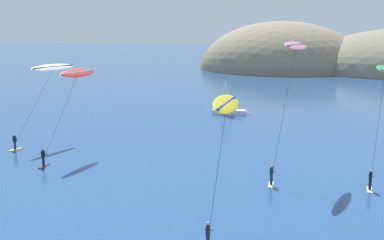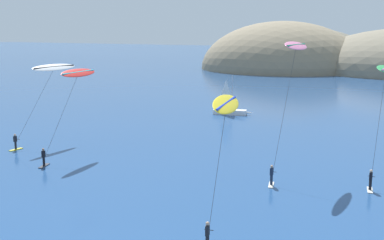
{
  "view_description": "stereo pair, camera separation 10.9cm",
  "coord_description": "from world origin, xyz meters",
  "px_view_note": "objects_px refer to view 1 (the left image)",
  "views": [
    {
      "loc": [
        15.2,
        -8.97,
        12.59
      ],
      "look_at": [
        0.82,
        22.29,
        5.91
      ],
      "focal_mm": 45.0,
      "sensor_mm": 36.0,
      "label": 1
    },
    {
      "loc": [
        15.3,
        -8.93,
        12.59
      ],
      "look_at": [
        0.82,
        22.29,
        5.91
      ],
      "focal_mm": 45.0,
      "sensor_mm": 36.0,
      "label": 2
    }
  ],
  "objects_px": {
    "kitesurfer_red": "(75,79)",
    "kitesurfer_white": "(51,73)",
    "sailboat_near": "(231,110)",
    "kitesurfer_yellow": "(225,113)",
    "kitesurfer_green": "(384,79)",
    "kitesurfer_pink": "(294,55)"
  },
  "relations": [
    {
      "from": "sailboat_near",
      "to": "kitesurfer_yellow",
      "type": "relative_size",
      "value": 0.71
    },
    {
      "from": "sailboat_near",
      "to": "kitesurfer_red",
      "type": "relative_size",
      "value": 0.64
    },
    {
      "from": "sailboat_near",
      "to": "kitesurfer_white",
      "type": "relative_size",
      "value": 0.62
    },
    {
      "from": "kitesurfer_pink",
      "to": "kitesurfer_red",
      "type": "bearing_deg",
      "value": -171.44
    },
    {
      "from": "kitesurfer_yellow",
      "to": "kitesurfer_red",
      "type": "xyz_separation_m",
      "value": [
        -19.78,
        10.26,
        0.23
      ]
    },
    {
      "from": "sailboat_near",
      "to": "kitesurfer_white",
      "type": "height_order",
      "value": "kitesurfer_white"
    },
    {
      "from": "kitesurfer_green",
      "to": "kitesurfer_white",
      "type": "distance_m",
      "value": 34.3
    },
    {
      "from": "sailboat_near",
      "to": "kitesurfer_yellow",
      "type": "xyz_separation_m",
      "value": [
        13.13,
        -37.17,
        6.62
      ]
    },
    {
      "from": "sailboat_near",
      "to": "kitesurfer_white",
      "type": "bearing_deg",
      "value": -118.3
    },
    {
      "from": "sailboat_near",
      "to": "kitesurfer_yellow",
      "type": "distance_m",
      "value": 39.97
    },
    {
      "from": "kitesurfer_red",
      "to": "kitesurfer_white",
      "type": "distance_m",
      "value": 6.91
    },
    {
      "from": "sailboat_near",
      "to": "kitesurfer_green",
      "type": "relative_size",
      "value": 0.63
    },
    {
      "from": "kitesurfer_yellow",
      "to": "kitesurfer_green",
      "type": "bearing_deg",
      "value": 58.55
    },
    {
      "from": "kitesurfer_yellow",
      "to": "kitesurfer_pink",
      "type": "distance_m",
      "value": 13.77
    },
    {
      "from": "kitesurfer_red",
      "to": "kitesurfer_yellow",
      "type": "bearing_deg",
      "value": -27.41
    },
    {
      "from": "kitesurfer_white",
      "to": "kitesurfer_yellow",
      "type": "bearing_deg",
      "value": -27.91
    },
    {
      "from": "kitesurfer_white",
      "to": "kitesurfer_pink",
      "type": "bearing_deg",
      "value": -0.52
    },
    {
      "from": "sailboat_near",
      "to": "kitesurfer_pink",
      "type": "xyz_separation_m",
      "value": [
        14.3,
        -23.75,
        9.53
      ]
    },
    {
      "from": "kitesurfer_red",
      "to": "kitesurfer_pink",
      "type": "height_order",
      "value": "kitesurfer_pink"
    },
    {
      "from": "kitesurfer_yellow",
      "to": "kitesurfer_white",
      "type": "relative_size",
      "value": 0.86
    },
    {
      "from": "kitesurfer_white",
      "to": "kitesurfer_green",
      "type": "bearing_deg",
      "value": 0.4
    },
    {
      "from": "kitesurfer_pink",
      "to": "kitesurfer_white",
      "type": "distance_m",
      "value": 27.08
    }
  ]
}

